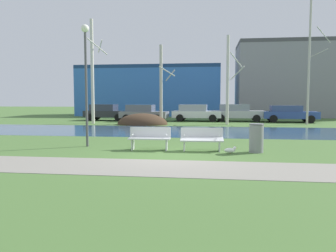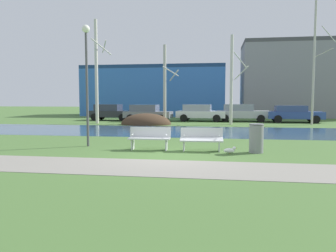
% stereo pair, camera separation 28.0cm
% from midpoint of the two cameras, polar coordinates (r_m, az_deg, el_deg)
% --- Properties ---
extents(ground_plane, '(120.00, 120.00, 0.00)m').
position_cam_midpoint_polar(ground_plane, '(21.19, 3.43, -0.57)').
color(ground_plane, '#476B33').
extents(paved_path_strip, '(60.00, 2.32, 0.01)m').
position_cam_midpoint_polar(paved_path_strip, '(9.34, -1.60, -7.29)').
color(paved_path_strip, gray).
rests_on(paved_path_strip, ground).
extents(river_band, '(80.00, 6.94, 0.01)m').
position_cam_midpoint_polar(river_band, '(19.89, 3.18, -0.90)').
color(river_band, '#33516B').
rests_on(river_band, ground).
extents(soil_mound, '(3.91, 2.80, 1.73)m').
position_cam_midpoint_polar(soil_mound, '(25.26, -4.81, 0.27)').
color(soil_mound, '#423021').
rests_on(soil_mound, ground).
extents(bench_left, '(1.62, 0.61, 0.87)m').
position_cam_midpoint_polar(bench_left, '(12.55, -3.86, -2.05)').
color(bench_left, silver).
rests_on(bench_left, ground).
extents(bench_right, '(1.62, 0.61, 0.87)m').
position_cam_midpoint_polar(bench_right, '(12.32, 5.28, -2.19)').
color(bench_right, silver).
rests_on(bench_right, ground).
extents(trash_bin, '(0.53, 0.53, 1.06)m').
position_cam_midpoint_polar(trash_bin, '(12.32, 14.56, -1.96)').
color(trash_bin, gray).
rests_on(trash_bin, ground).
extents(seagull, '(0.47, 0.17, 0.27)m').
position_cam_midpoint_polar(seagull, '(11.86, 10.20, -4.17)').
color(seagull, white).
rests_on(seagull, ground).
extents(streetlamp, '(0.32, 0.32, 4.94)m').
position_cam_midpoint_polar(streetlamp, '(13.86, -14.76, 10.31)').
color(streetlamp, '#4C4C51').
rests_on(streetlamp, ground).
extents(birch_far_left, '(1.45, 2.19, 8.23)m').
position_cam_midpoint_polar(birch_far_left, '(26.89, -13.34, 9.40)').
color(birch_far_left, beige).
rests_on(birch_far_left, ground).
extents(birch_left, '(1.28, 2.28, 6.28)m').
position_cam_midpoint_polar(birch_left, '(26.41, -1.45, 7.41)').
color(birch_left, '#BCB7A8').
rests_on(birch_left, ground).
extents(birch_center_left, '(1.38, 2.31, 6.80)m').
position_cam_midpoint_polar(birch_center_left, '(25.58, 10.17, 8.02)').
color(birch_center_left, beige).
rests_on(birch_center_left, ground).
extents(birch_center, '(1.54, 2.71, 9.39)m').
position_cam_midpoint_polar(birch_center, '(27.22, 23.25, 10.26)').
color(birch_center, '#BCB7A8').
rests_on(birch_center, ground).
extents(parked_van_nearest_dark, '(4.16, 2.11, 1.47)m').
position_cam_midpoint_polar(parked_van_nearest_dark, '(30.68, -11.01, 2.43)').
color(parked_van_nearest_dark, '#282B30').
rests_on(parked_van_nearest_dark, ground).
extents(parked_sedan_second_grey, '(4.23, 2.27, 1.46)m').
position_cam_midpoint_polar(parked_sedan_second_grey, '(28.86, -4.64, 2.35)').
color(parked_sedan_second_grey, slate).
rests_on(parked_sedan_second_grey, ground).
extents(parked_hatch_third_white, '(4.38, 2.29, 1.48)m').
position_cam_midpoint_polar(parked_hatch_third_white, '(29.10, 4.63, 2.39)').
color(parked_hatch_third_white, silver).
rests_on(parked_hatch_third_white, ground).
extents(parked_wagon_fourth_silver, '(4.60, 2.11, 1.51)m').
position_cam_midpoint_polar(parked_wagon_fourth_silver, '(29.28, 11.74, 2.35)').
color(parked_wagon_fourth_silver, '#B2B5BC').
rests_on(parked_wagon_fourth_silver, ground).
extents(parked_suv_fifth_blue, '(4.51, 2.24, 1.41)m').
position_cam_midpoint_polar(parked_suv_fifth_blue, '(29.38, 20.11, 2.10)').
color(parked_suv_fifth_blue, '#2D4793').
rests_on(parked_suv_fifth_blue, ground).
extents(building_blue_store, '(16.53, 6.69, 5.82)m').
position_cam_midpoint_polar(building_blue_store, '(39.68, -3.29, 6.09)').
color(building_blue_store, '#3870C6').
rests_on(building_blue_store, ground).
extents(building_grey_warehouse, '(15.23, 6.35, 8.16)m').
position_cam_midpoint_polar(building_grey_warehouse, '(39.34, 23.01, 7.45)').
color(building_grey_warehouse, gray).
rests_on(building_grey_warehouse, ground).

